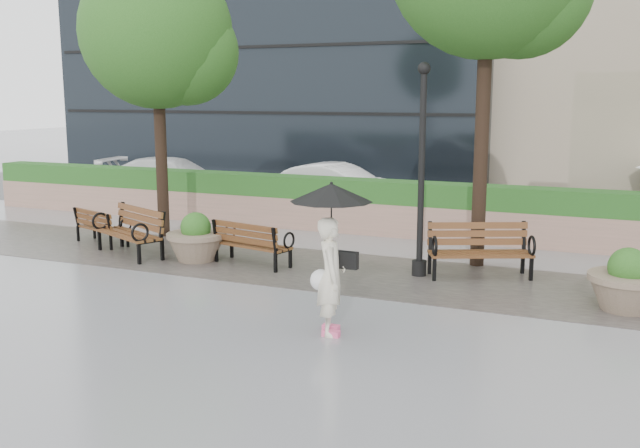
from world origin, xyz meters
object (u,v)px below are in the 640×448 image
at_px(planter_left, 196,242).
at_px(car_right, 338,187).
at_px(car_left, 174,179).
at_px(bench_2, 252,252).
at_px(lamppost, 421,184).
at_px(planter_right, 627,286).
at_px(bench_1, 130,242).
at_px(pedestrian, 331,244).
at_px(bench_3, 479,262).
at_px(bench_0, 102,234).

xyz_separation_m(planter_left, car_right, (0.22, 7.36, 0.30)).
bearing_deg(car_left, car_right, -97.45).
height_order(bench_2, lamppost, lamppost).
xyz_separation_m(planter_right, car_right, (-8.10, 7.58, 0.29)).
xyz_separation_m(bench_1, pedestrian, (5.97, -3.00, 1.03)).
bearing_deg(bench_3, lamppost, 172.49).
bearing_deg(pedestrian, lamppost, -26.71).
bearing_deg(bench_2, bench_0, 6.86).
height_order(car_right, pedestrian, pedestrian).
distance_m(bench_2, bench_3, 4.54).
relative_size(planter_right, car_left, 0.26).
relative_size(planter_right, pedestrian, 0.56).
bearing_deg(bench_2, pedestrian, 145.96).
height_order(bench_1, lamppost, lamppost).
xyz_separation_m(bench_2, lamppost, (3.37, 0.52, 1.51)).
distance_m(bench_2, lamppost, 3.73).
bearing_deg(bench_2, car_left, -33.52).
bearing_deg(pedestrian, bench_0, 40.84).
distance_m(bench_0, bench_1, 1.49).
xyz_separation_m(planter_left, car_left, (-5.51, 7.12, 0.30)).
xyz_separation_m(planter_left, planter_right, (8.32, -0.22, 0.00)).
height_order(bench_3, pedestrian, pedestrian).
bearing_deg(car_right, bench_2, -167.02).
relative_size(bench_0, planter_left, 1.33).
height_order(planter_left, car_left, car_left).
bearing_deg(pedestrian, bench_2, 21.03).
relative_size(bench_1, car_left, 0.42).
xyz_separation_m(bench_3, pedestrian, (-1.37, -4.10, 1.03)).
bearing_deg(planter_right, pedestrian, -143.65).
height_order(bench_0, bench_3, bench_3).
relative_size(car_right, pedestrian, 1.94).
bearing_deg(car_right, planter_right, -128.36).
bearing_deg(pedestrian, car_right, -0.98).
bearing_deg(bench_1, pedestrian, -2.24).
height_order(bench_2, planter_left, planter_left).
height_order(bench_1, bench_3, bench_1).
height_order(planter_right, lamppost, lamppost).
height_order(bench_3, planter_left, planter_left).
height_order(lamppost, car_right, lamppost).
bearing_deg(bench_0, car_left, -49.39).
height_order(planter_left, lamppost, lamppost).
bearing_deg(bench_3, bench_1, 164.15).
height_order(car_left, car_right, car_left).
xyz_separation_m(bench_2, pedestrian, (3.09, -3.25, 1.07)).
distance_m(car_left, pedestrian, 14.25).
relative_size(bench_0, planter_right, 1.32).
height_order(planter_right, pedestrian, pedestrian).
xyz_separation_m(bench_1, car_right, (1.82, 7.50, 0.39)).
relative_size(lamppost, car_right, 0.95).
relative_size(bench_2, bench_3, 0.87).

